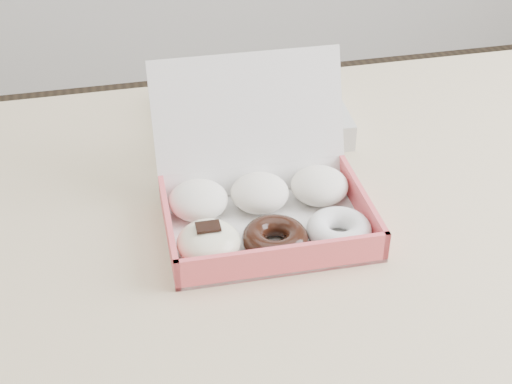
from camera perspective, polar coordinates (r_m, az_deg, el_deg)
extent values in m
cube|color=#D1B78A|center=(1.05, 9.10, -0.56)|extent=(1.20, 0.80, 0.04)
cylinder|color=#D1B78A|center=(1.51, -17.48, -7.48)|extent=(0.05, 0.05, 0.71)
cube|color=silver|center=(0.94, 0.89, -2.86)|extent=(0.27, 0.20, 0.01)
cube|color=#ED5359|center=(0.86, 2.26, -5.55)|extent=(0.27, 0.01, 0.04)
cube|color=silver|center=(1.01, -0.27, 1.19)|extent=(0.27, 0.01, 0.04)
cube|color=#ED5359|center=(0.92, -7.01, -2.88)|extent=(0.01, 0.19, 0.04)
cube|color=#ED5359|center=(0.96, 8.41, -0.95)|extent=(0.01, 0.19, 0.04)
cube|color=silver|center=(0.98, -0.51, 5.46)|extent=(0.27, 0.08, 0.18)
ellipsoid|color=white|center=(0.95, -4.63, -0.65)|extent=(0.08, 0.08, 0.04)
ellipsoid|color=white|center=(0.97, 0.30, -0.06)|extent=(0.08, 0.08, 0.04)
ellipsoid|color=white|center=(0.98, 5.09, 0.51)|extent=(0.08, 0.08, 0.04)
ellipsoid|color=beige|center=(0.88, -3.80, -4.03)|extent=(0.08, 0.08, 0.04)
cube|color=black|center=(0.87, -3.86, -2.79)|extent=(0.03, 0.02, 0.00)
torus|color=black|center=(0.90, 1.54, -3.73)|extent=(0.09, 0.09, 0.03)
torus|color=white|center=(0.92, 6.66, -3.04)|extent=(0.09, 0.09, 0.03)
cube|color=silver|center=(1.17, 0.35, 6.31)|extent=(0.28, 0.23, 0.04)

